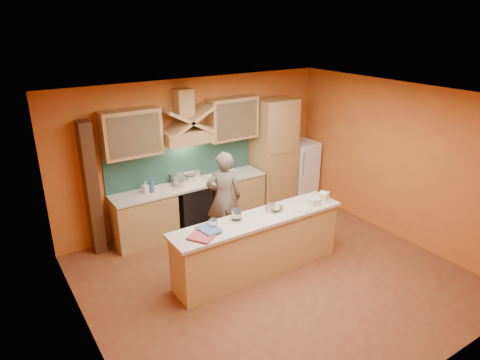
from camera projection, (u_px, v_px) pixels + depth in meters
floor at (274, 277)px, 6.71m from camera, size 5.50×5.00×0.01m
ceiling at (280, 99)px, 5.70m from camera, size 5.50×5.00×0.01m
wall_back at (197, 152)px, 8.16m from camera, size 5.50×0.02×2.80m
wall_front at (431, 278)px, 4.26m from camera, size 5.50×0.02×2.80m
wall_left at (83, 248)px, 4.81m from camera, size 0.02×5.00×2.80m
wall_right at (399, 162)px, 7.61m from camera, size 0.02×5.00×2.80m
base_cabinet_left at (144, 220)px, 7.64m from camera, size 1.10×0.60×0.86m
base_cabinet_right at (234, 196)px, 8.61m from camera, size 1.10×0.60×0.86m
counter_top at (191, 184)px, 7.95m from camera, size 3.00×0.62×0.04m
stove at (192, 206)px, 8.12m from camera, size 0.60×0.58×0.90m
backsplash at (183, 162)px, 8.05m from camera, size 3.00×0.03×0.70m
range_hood at (187, 136)px, 7.66m from camera, size 0.92×0.50×0.24m
hood_chimney at (183, 103)px, 7.53m from camera, size 0.30×0.30×0.50m
upper_cabinet_left at (131, 133)px, 7.14m from camera, size 1.00×0.35×0.80m
upper_cabinet_right at (232, 118)px, 8.16m from camera, size 1.00×0.35×0.80m
pantry_column at (274, 154)px, 8.86m from camera, size 0.80×0.60×2.30m
fridge at (301, 170)px, 9.42m from camera, size 0.58×0.60×1.30m
trim_column_left at (92, 189)px, 7.09m from camera, size 0.20×0.30×2.30m
island_body at (258, 246)px, 6.74m from camera, size 2.80×0.55×0.88m
island_top at (259, 219)px, 6.56m from camera, size 2.90×0.62×0.05m
person at (224, 198)px, 7.48m from camera, size 0.73×0.62×1.70m
pot_large at (180, 183)px, 7.83m from camera, size 0.23×0.23×0.15m
pot_small at (190, 178)px, 8.06m from camera, size 0.29×0.29×0.13m
soap_bottle_a at (145, 187)px, 7.50m from camera, size 0.12×0.12×0.21m
soap_bottle_b at (152, 185)px, 7.52m from camera, size 0.14×0.14×0.25m
bowl_back at (232, 173)px, 8.40m from camera, size 0.22×0.22×0.06m
dish_rack at (218, 178)px, 8.04m from camera, size 0.33×0.27×0.11m
book_lower at (196, 242)px, 5.83m from camera, size 0.40×0.42×0.03m
book_upper at (201, 232)px, 6.05m from camera, size 0.30×0.38×0.03m
jar_large at (236, 214)px, 6.46m from camera, size 0.19×0.19×0.17m
jar_small at (213, 224)px, 6.20m from camera, size 0.14×0.14×0.14m
kitchen_scale at (270, 208)px, 6.75m from camera, size 0.14×0.14×0.10m
mixing_bowl at (274, 208)px, 6.79m from camera, size 0.34×0.34×0.06m
cloth at (304, 209)px, 6.82m from camera, size 0.31×0.27×0.02m
grocery_bag_a at (323, 196)px, 7.17m from camera, size 0.24×0.22×0.12m
grocery_bag_b at (315, 202)px, 6.99m from camera, size 0.19×0.16×0.10m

